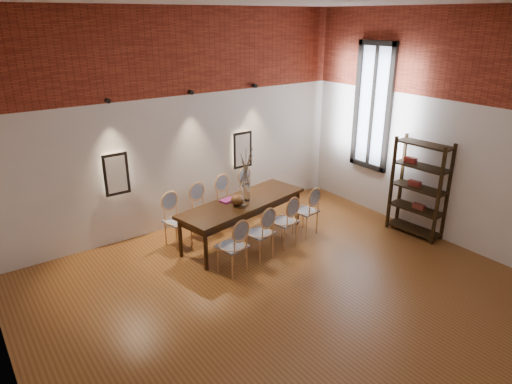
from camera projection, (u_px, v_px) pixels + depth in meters
floor at (304, 310)px, 6.36m from camera, size 7.00×7.00×0.02m
wall_back at (179, 123)px, 8.32m from camera, size 7.00×0.10×4.00m
wall_right at (470, 134)px, 7.56m from camera, size 0.10×7.00×4.00m
brick_band_back at (177, 52)px, 7.82m from camera, size 7.00×0.02×1.50m
brick_band_right at (481, 55)px, 7.07m from camera, size 0.02×7.00×1.50m
niche_left at (116, 174)px, 7.79m from camera, size 0.36×0.06×0.66m
niche_right at (242, 150)px, 9.21m from camera, size 0.36×0.06×0.66m
spot_fixture_left at (108, 101)px, 7.32m from camera, size 0.08×0.10×0.08m
spot_fixture_mid at (191, 92)px, 8.13m from camera, size 0.08×0.10×0.08m
spot_fixture_right at (255, 86)px, 8.90m from camera, size 0.08×0.10×0.08m
window_glass at (373, 107)px, 8.97m from camera, size 0.02×0.78×2.38m
window_frame at (372, 107)px, 8.96m from camera, size 0.08×0.90×2.50m
window_mullion at (372, 107)px, 8.96m from camera, size 0.06×0.06×2.40m
dining_table at (243, 220)px, 8.23m from camera, size 2.62×1.29×0.75m
chair_near_a at (232, 246)px, 7.12m from camera, size 0.52×0.52×0.94m
chair_near_b at (259, 233)px, 7.55m from camera, size 0.52×0.52×0.94m
chair_near_c at (283, 221)px, 7.98m from camera, size 0.52×0.52×0.94m
chair_near_d at (305, 211)px, 8.41m from camera, size 0.52×0.52×0.94m
chair_far_a at (178, 221)px, 7.99m from camera, size 0.52×0.52×0.94m
chair_far_b at (205, 210)px, 8.42m from camera, size 0.52×0.52×0.94m
chair_far_c at (229, 201)px, 8.85m from camera, size 0.52×0.52×0.94m
chair_far_d at (251, 192)px, 9.27m from camera, size 0.52×0.52×0.94m
vase at (246, 192)px, 8.10m from camera, size 0.14×0.14×0.30m
dried_branches at (246, 168)px, 7.94m from camera, size 0.50×0.50×0.70m
bowl at (238, 200)px, 7.91m from camera, size 0.24×0.24×0.18m
book at (228, 200)px, 8.10m from camera, size 0.29×0.23×0.03m
shelving_rack at (419, 188)px, 8.29m from camera, size 0.46×1.03×1.80m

